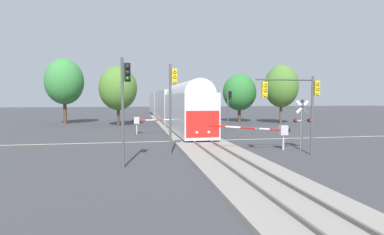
# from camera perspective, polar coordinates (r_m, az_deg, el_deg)

# --- Properties ---
(ground_plane) EXTENTS (220.00, 220.00, 0.00)m
(ground_plane) POSITION_cam_1_polar(r_m,az_deg,el_deg) (28.56, 0.88, -4.14)
(ground_plane) COLOR #3D3D42
(road_centre_stripe) EXTENTS (44.00, 0.20, 0.01)m
(road_centre_stripe) POSITION_cam_1_polar(r_m,az_deg,el_deg) (28.56, 0.88, -4.13)
(road_centre_stripe) COLOR beige
(road_centre_stripe) RESTS_ON ground
(railway_track) EXTENTS (4.40, 80.00, 0.32)m
(railway_track) POSITION_cam_1_polar(r_m,az_deg,el_deg) (28.55, 0.88, -3.95)
(railway_track) COLOR gray
(railway_track) RESTS_ON ground
(commuter_train) EXTENTS (3.04, 58.74, 5.16)m
(commuter_train) POSITION_cam_1_polar(r_m,az_deg,el_deg) (53.08, -4.37, 2.36)
(commuter_train) COLOR silver
(commuter_train) RESTS_ON railway_track
(crossing_gate_near) EXTENTS (6.12, 0.40, 1.94)m
(crossing_gate_near) POSITION_cam_1_polar(r_m,az_deg,el_deg) (23.96, 14.46, -2.25)
(crossing_gate_near) COLOR #B7B7BC
(crossing_gate_near) RESTS_ON ground
(crossing_signal_mast) EXTENTS (1.36, 0.44, 3.74)m
(crossing_signal_mast) POSITION_cam_1_polar(r_m,az_deg,el_deg) (24.45, 19.03, -0.24)
(crossing_signal_mast) COLOR #B2B2B7
(crossing_signal_mast) RESTS_ON ground
(crossing_gate_far) EXTENTS (5.30, 0.40, 1.80)m
(crossing_gate_far) POSITION_cam_1_polar(r_m,az_deg,el_deg) (33.99, -8.95, -0.60)
(crossing_gate_far) COLOR #B7B7BC
(crossing_gate_far) RESTS_ON ground
(traffic_signal_near_right) EXTENTS (4.43, 0.38, 5.24)m
(traffic_signal_near_right) POSITION_cam_1_polar(r_m,az_deg,el_deg) (22.04, 18.15, 3.68)
(traffic_signal_near_right) COLOR #4C4C51
(traffic_signal_near_right) RESTS_ON ground
(traffic_signal_far_side) EXTENTS (0.53, 0.38, 4.92)m
(traffic_signal_far_side) POSITION_cam_1_polar(r_m,az_deg,el_deg) (38.92, 6.61, 2.76)
(traffic_signal_far_side) COLOR #4C4C51
(traffic_signal_far_side) RESTS_ON ground
(traffic_signal_median) EXTENTS (0.53, 0.38, 6.04)m
(traffic_signal_median) POSITION_cam_1_polar(r_m,az_deg,el_deg) (21.41, -3.55, 4.12)
(traffic_signal_median) COLOR #4C4C51
(traffic_signal_median) RESTS_ON ground
(traffic_signal_near_left) EXTENTS (0.53, 0.38, 5.99)m
(traffic_signal_near_left) POSITION_cam_1_polar(r_m,az_deg,el_deg) (17.72, -11.88, 4.06)
(traffic_signal_near_left) COLOR #4C4C51
(traffic_signal_near_left) RESTS_ON ground
(pine_left_background) EXTENTS (5.47, 5.47, 9.44)m
(pine_left_background) POSITION_cam_1_polar(r_m,az_deg,el_deg) (50.04, -21.79, 5.93)
(pine_left_background) COLOR #4C3828
(pine_left_background) RESTS_ON ground
(oak_behind_train) EXTENTS (5.10, 5.10, 8.07)m
(oak_behind_train) POSITION_cam_1_polar(r_m,az_deg,el_deg) (44.62, -13.05, 5.09)
(oak_behind_train) COLOR #4C3828
(oak_behind_train) RESTS_ON ground
(maple_right_background) EXTENTS (4.96, 4.96, 8.65)m
(maple_right_background) POSITION_cam_1_polar(r_m,az_deg,el_deg) (49.16, 15.62, 5.39)
(maple_right_background) COLOR brown
(maple_right_background) RESTS_ON ground
(oak_far_right) EXTENTS (5.25, 5.25, 7.55)m
(oak_far_right) POSITION_cam_1_polar(r_m,az_deg,el_deg) (51.08, 8.46, 4.46)
(oak_far_right) COLOR #4C3828
(oak_far_right) RESTS_ON ground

